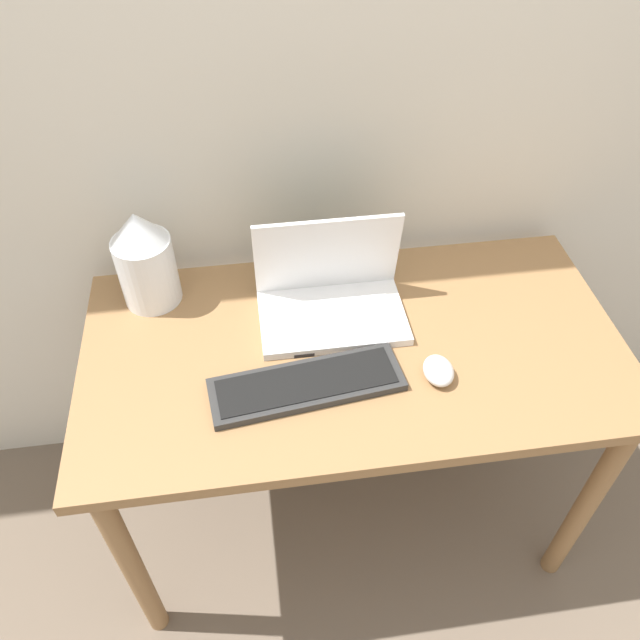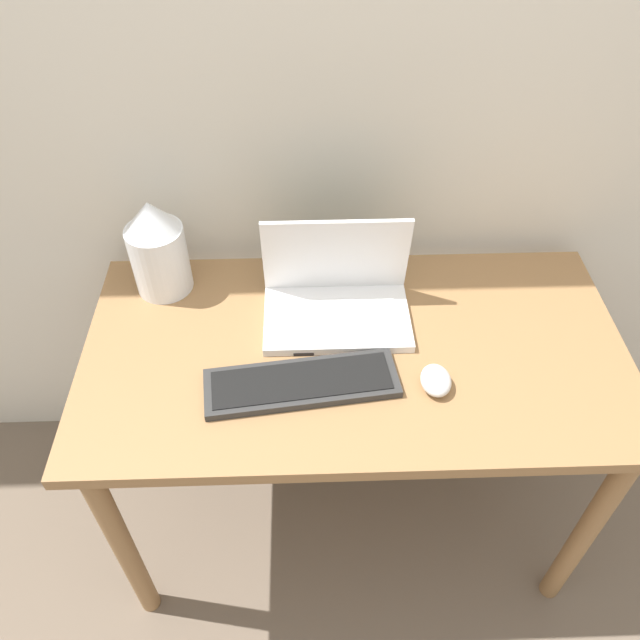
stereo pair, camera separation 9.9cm
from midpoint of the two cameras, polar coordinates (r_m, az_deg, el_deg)
name	(u,v)px [view 2 (the right image)]	position (r m, az deg, el deg)	size (l,w,h in m)	color
ground_plane	(353,616)	(1.88, 4.68, -25.47)	(12.00, 12.00, 0.00)	#6B5B4C
wall_back	(352,46)	(1.42, 5.09, 23.68)	(6.00, 0.05, 2.50)	silver
desk	(353,376)	(1.47, 5.00, -5.21)	(1.21, 0.64, 0.74)	olive
laptop	(336,296)	(1.44, 3.48, 2.15)	(0.34, 0.22, 0.23)	white
keyboard	(302,383)	(1.31, 0.47, -5.87)	(0.42, 0.17, 0.02)	#2D2D2D
mouse	(436,380)	(1.34, 12.65, -5.49)	(0.06, 0.08, 0.04)	silver
vase	(157,248)	(1.49, -12.84, 6.41)	(0.13, 0.13, 0.25)	white
mp3_player	(304,344)	(1.39, 0.52, -2.28)	(0.05, 0.06, 0.01)	black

